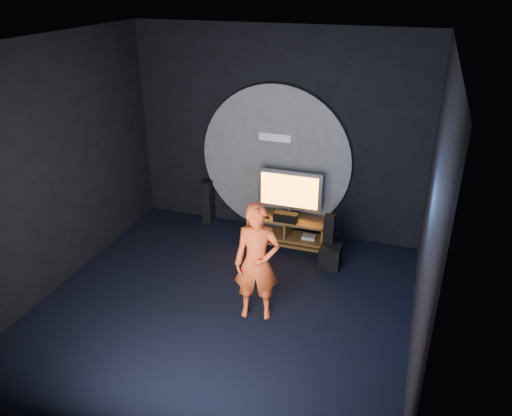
{
  "coord_description": "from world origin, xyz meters",
  "views": [
    {
      "loc": [
        2.24,
        -5.25,
        4.23
      ],
      "look_at": [
        0.12,
        1.05,
        1.05
      ],
      "focal_mm": 35.0,
      "sensor_mm": 36.0,
      "label": 1
    }
  ],
  "objects": [
    {
      "name": "tv",
      "position": [
        0.35,
        2.12,
        0.89
      ],
      "size": [
        1.09,
        0.22,
        0.81
      ],
      "color": "#AAAAB1",
      "rests_on": "media_console"
    },
    {
      "name": "player",
      "position": [
        0.5,
        -0.03,
        0.81
      ],
      "size": [
        0.67,
        0.52,
        1.63
      ],
      "primitive_type": "imported",
      "rotation": [
        0.0,
        0.0,
        0.23
      ],
      "color": "#F65121",
      "rests_on": "ground"
    },
    {
      "name": "center_speaker",
      "position": [
        0.35,
        1.91,
        0.53
      ],
      "size": [
        0.4,
        0.15,
        0.15
      ],
      "primitive_type": "cube",
      "color": "black",
      "rests_on": "media_console"
    },
    {
      "name": "right_wall",
      "position": [
        2.5,
        0.0,
        1.75
      ],
      "size": [
        0.04,
        5.0,
        3.5
      ],
      "primitive_type": "cube",
      "color": "black",
      "rests_on": "ground"
    },
    {
      "name": "floor",
      "position": [
        0.0,
        0.0,
        0.0
      ],
      "size": [
        5.0,
        5.0,
        0.0
      ],
      "primitive_type": "plane",
      "color": "black",
      "rests_on": "ground"
    },
    {
      "name": "tower_speaker_left",
      "position": [
        -1.23,
        2.29,
        0.4
      ],
      "size": [
        0.16,
        0.18,
        0.8
      ],
      "primitive_type": "cube",
      "color": "black",
      "rests_on": "ground"
    },
    {
      "name": "remote",
      "position": [
        -0.03,
        1.93,
        0.46
      ],
      "size": [
        0.18,
        0.05,
        0.02
      ],
      "primitive_type": "cube",
      "color": "black",
      "rests_on": "media_console"
    },
    {
      "name": "media_console",
      "position": [
        0.36,
        2.05,
        0.2
      ],
      "size": [
        1.32,
        0.45,
        0.45
      ],
      "color": "#9D6C30",
      "rests_on": "ground"
    },
    {
      "name": "front_wall",
      "position": [
        0.0,
        -2.5,
        1.75
      ],
      "size": [
        5.0,
        0.04,
        3.5
      ],
      "primitive_type": "cube",
      "color": "black",
      "rests_on": "ground"
    },
    {
      "name": "subwoofer",
      "position": [
        1.2,
        1.47,
        0.18
      ],
      "size": [
        0.32,
        0.32,
        0.35
      ],
      "primitive_type": "cube",
      "color": "black",
      "rests_on": "ground"
    },
    {
      "name": "tower_speaker_right",
      "position": [
        1.13,
        1.64,
        0.4
      ],
      "size": [
        0.16,
        0.18,
        0.8
      ],
      "primitive_type": "cube",
      "color": "black",
      "rests_on": "ground"
    },
    {
      "name": "ceiling",
      "position": [
        0.0,
        0.0,
        3.5
      ],
      "size": [
        5.0,
        5.0,
        0.01
      ],
      "primitive_type": "cube",
      "color": "black",
      "rests_on": "back_wall"
    },
    {
      "name": "left_wall",
      "position": [
        -2.5,
        0.0,
        1.75
      ],
      "size": [
        0.04,
        5.0,
        3.5
      ],
      "primitive_type": "cube",
      "color": "black",
      "rests_on": "ground"
    },
    {
      "name": "wall_disc_panel",
      "position": [
        0.0,
        2.44,
        1.3
      ],
      "size": [
        2.6,
        0.11,
        2.6
      ],
      "color": "#515156",
      "rests_on": "ground"
    },
    {
      "name": "back_wall",
      "position": [
        0.0,
        2.5,
        1.75
      ],
      "size": [
        5.0,
        0.04,
        3.5
      ],
      "primitive_type": "cube",
      "color": "black",
      "rests_on": "ground"
    }
  ]
}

